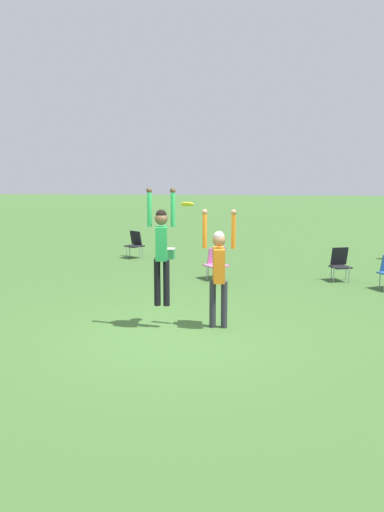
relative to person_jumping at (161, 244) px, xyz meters
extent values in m
plane|color=#3D662D|center=(0.28, -0.34, -1.57)|extent=(120.00, 120.00, 0.00)
cylinder|color=black|center=(-0.09, 0.00, -0.72)|extent=(0.12, 0.12, 0.86)
cylinder|color=black|center=(0.09, 0.00, -0.72)|extent=(0.12, 0.12, 0.86)
cube|color=green|center=(0.00, 0.00, 0.01)|extent=(0.24, 0.40, 0.61)
sphere|color=brown|center=(0.00, 0.00, 0.46)|extent=(0.23, 0.23, 0.23)
sphere|color=black|center=(0.00, 0.00, 0.53)|extent=(0.20, 0.20, 0.20)
cylinder|color=green|center=(-0.21, 0.00, 0.64)|extent=(0.08, 0.08, 0.64)
sphere|color=brown|center=(-0.21, 0.00, 0.96)|extent=(0.10, 0.10, 0.10)
cylinder|color=green|center=(0.21, 0.00, 0.64)|extent=(0.08, 0.08, 0.64)
sphere|color=brown|center=(0.21, 0.00, 0.96)|extent=(0.10, 0.10, 0.10)
cylinder|color=#2D2D38|center=(0.93, 0.13, -1.14)|extent=(0.12, 0.12, 0.87)
cylinder|color=#2D2D38|center=(1.14, 0.13, -1.14)|extent=(0.12, 0.12, 0.87)
cube|color=orange|center=(1.04, 0.13, -0.39)|extent=(0.26, 0.50, 0.62)
sphere|color=#9E704C|center=(1.04, 0.13, 0.07)|extent=(0.24, 0.24, 0.24)
sphere|color=#B7B2AD|center=(1.04, 0.13, 0.13)|extent=(0.20, 0.20, 0.20)
cylinder|color=orange|center=(0.77, 0.13, 0.25)|extent=(0.08, 0.08, 0.66)
sphere|color=#9E704C|center=(0.77, 0.13, 0.58)|extent=(0.10, 0.10, 0.10)
cylinder|color=orange|center=(1.30, 0.13, 0.25)|extent=(0.08, 0.08, 0.66)
sphere|color=#9E704C|center=(1.30, 0.13, 0.58)|extent=(0.10, 0.10, 0.10)
cylinder|color=yellow|center=(0.45, 0.20, 0.71)|extent=(0.24, 0.23, 0.10)
cylinder|color=gray|center=(-2.46, 7.37, -1.36)|extent=(0.02, 0.02, 0.43)
cylinder|color=gray|center=(-2.03, 7.37, -1.36)|extent=(0.02, 0.02, 0.43)
cylinder|color=gray|center=(-2.46, 7.81, -1.36)|extent=(0.02, 0.02, 0.43)
cylinder|color=gray|center=(-2.03, 7.81, -1.36)|extent=(0.02, 0.02, 0.43)
cube|color=black|center=(-2.25, 7.59, -1.16)|extent=(0.72, 0.72, 0.04)
cube|color=black|center=(-2.25, 7.83, -0.91)|extent=(0.48, 0.40, 0.47)
cylinder|color=gray|center=(3.83, 4.34, -1.37)|extent=(0.02, 0.02, 0.40)
cylinder|color=gray|center=(4.22, 4.34, -1.37)|extent=(0.02, 0.02, 0.40)
cylinder|color=gray|center=(3.83, 4.73, -1.37)|extent=(0.02, 0.02, 0.40)
cylinder|color=gray|center=(4.22, 4.73, -1.37)|extent=(0.02, 0.02, 0.40)
cube|color=black|center=(4.03, 4.54, -1.19)|extent=(0.59, 0.59, 0.04)
cube|color=black|center=(4.03, 4.75, -0.93)|extent=(0.47, 0.26, 0.48)
cylinder|color=gray|center=(4.88, 3.40, -1.35)|extent=(0.02, 0.02, 0.44)
cylinder|color=gray|center=(4.88, 3.83, -1.35)|extent=(0.02, 0.02, 0.44)
cylinder|color=gray|center=(0.50, 4.20, -1.37)|extent=(0.02, 0.02, 0.40)
cylinder|color=gray|center=(0.95, 4.20, -1.37)|extent=(0.02, 0.02, 0.40)
cylinder|color=gray|center=(0.50, 4.66, -1.37)|extent=(0.02, 0.02, 0.40)
cylinder|color=gray|center=(0.95, 4.66, -1.37)|extent=(0.02, 0.02, 0.40)
cube|color=#C666A3|center=(0.72, 4.43, -1.19)|extent=(0.75, 0.75, 0.04)
cube|color=#C666A3|center=(0.72, 4.68, -0.95)|extent=(0.50, 0.41, 0.44)
cube|color=#2D8C4C|center=(-1.15, 7.66, -1.41)|extent=(0.52, 0.40, 0.32)
cube|color=silver|center=(-1.15, 7.66, -1.24)|extent=(0.53, 0.41, 0.02)
camera|label=1|loc=(1.53, -8.83, 1.25)|focal=35.00mm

